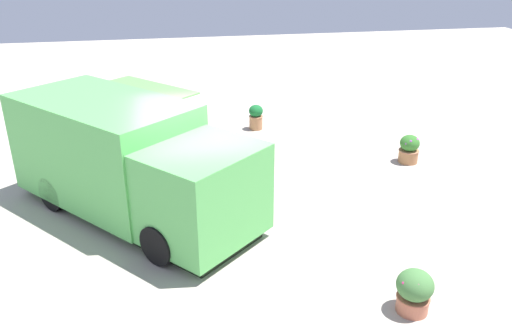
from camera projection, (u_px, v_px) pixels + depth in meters
The scene contains 5 objects.
ground_plane at pixel (209, 217), 10.46m from camera, with size 40.00×40.00×0.00m, color #B8AB9B.
food_truck at pixel (129, 163), 10.24m from camera, with size 5.35×5.08×2.24m.
planter_flowering_near at pixel (409, 149), 12.84m from camera, with size 0.50×0.50×0.71m.
planter_flowering_far at pixel (256, 117), 15.04m from camera, with size 0.41×0.41×0.72m.
planter_flowering_side at pixel (414, 291), 7.71m from camera, with size 0.55×0.55×0.70m.
Camera 1 is at (-9.16, 0.72, 5.18)m, focal length 36.72 mm.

